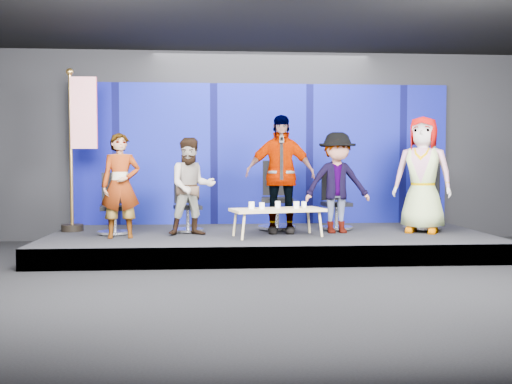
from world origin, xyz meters
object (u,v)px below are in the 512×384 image
at_px(panelist_a, 121,186).
at_px(panelist_d, 337,183).
at_px(panelist_b, 192,187).
at_px(mug_d, 296,205).
at_px(mug_c, 278,204).
at_px(mug_e, 304,205).
at_px(chair_a, 115,214).
at_px(chair_b, 187,213).
at_px(mug_a, 252,205).
at_px(flag_stand, 79,145).
at_px(mug_b, 262,206).
at_px(panelist_c, 280,174).
at_px(coffee_table, 278,211).
at_px(chair_c, 277,207).
at_px(chair_d, 336,210).
at_px(panelist_e, 423,175).
at_px(chair_e, 423,207).

relative_size(panelist_a, panelist_d, 0.97).
xyz_separation_m(panelist_b, mug_d, (1.62, -0.23, -0.28)).
bearing_deg(panelist_b, mug_d, -19.10).
distance_m(mug_c, mug_e, 0.42).
distance_m(chair_a, chair_b, 1.17).
distance_m(mug_a, flag_stand, 3.09).
bearing_deg(mug_e, mug_b, -159.74).
xyz_separation_m(panelist_c, mug_a, (-0.49, -0.44, -0.47)).
height_order(chair_a, coffee_table, chair_a).
distance_m(chair_a, flag_stand, 1.34).
height_order(panelist_b, chair_c, panelist_b).
bearing_deg(chair_d, mug_d, -134.90).
relative_size(chair_d, panelist_d, 0.62).
distance_m(chair_c, flag_stand, 3.46).
relative_size(chair_a, mug_d, 9.29).
height_order(chair_a, mug_c, chair_a).
height_order(panelist_e, coffee_table, panelist_e).
distance_m(chair_a, panelist_e, 5.02).
xyz_separation_m(mug_c, mug_e, (0.42, 0.01, -0.00)).
bearing_deg(mug_c, chair_c, 84.81).
bearing_deg(panelist_c, chair_b, 173.39).
xyz_separation_m(mug_b, mug_d, (0.54, 0.11, 0.00)).
distance_m(panelist_b, chair_e, 4.00).
xyz_separation_m(coffee_table, mug_d, (0.29, 0.01, 0.09)).
relative_size(mug_d, mug_e, 1.12).
height_order(chair_c, mug_d, chair_c).
bearing_deg(chair_c, mug_c, -90.67).
height_order(chair_c, chair_d, chair_c).
relative_size(panelist_e, mug_a, 17.61).
bearing_deg(chair_c, coffee_table, -91.00).
xyz_separation_m(panelist_c, mug_c, (-0.07, -0.29, -0.47)).
bearing_deg(panelist_a, mug_c, -5.69).
relative_size(panelist_e, mug_c, 18.38).
relative_size(chair_b, mug_b, 9.47).
xyz_separation_m(panelist_b, panelist_c, (1.41, 0.19, 0.19)).
height_order(mug_c, mug_d, mug_d).
bearing_deg(panelist_b, chair_a, 158.07).
distance_m(coffee_table, mug_c, 0.18).
height_order(mug_c, flag_stand, flag_stand).
relative_size(panelist_d, mug_a, 15.18).
relative_size(panelist_e, flag_stand, 0.70).
relative_size(chair_a, panelist_d, 0.60).
xyz_separation_m(mug_a, mug_e, (0.84, 0.16, -0.01)).
bearing_deg(chair_a, panelist_c, -9.90).
height_order(panelist_a, mug_a, panelist_a).
distance_m(chair_e, mug_c, 2.68).
bearing_deg(panelist_b, panelist_d, -7.28).
xyz_separation_m(mug_e, flag_stand, (-3.64, 0.75, 0.94)).
xyz_separation_m(panelist_a, mug_d, (2.68, -0.01, -0.31)).
relative_size(chair_c, mug_c, 11.43).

